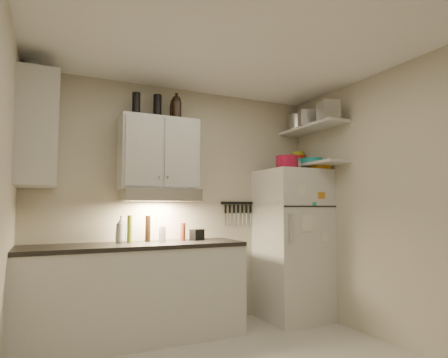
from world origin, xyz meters
name	(u,v)px	position (x,y,z in m)	size (l,w,h in m)	color
ceiling	(244,33)	(0.00, 0.00, 2.61)	(3.20, 3.00, 0.02)	white
back_wall	(180,204)	(0.00, 1.51, 1.30)	(3.20, 0.02, 2.60)	#BCB5A0
right_wall	(398,204)	(1.61, 0.00, 1.30)	(0.02, 3.00, 2.60)	#BCB5A0
base_cabinet	(135,294)	(-0.55, 1.20, 0.44)	(2.10, 0.60, 0.88)	silver
countertop	(136,246)	(-0.55, 1.20, 0.90)	(2.10, 0.62, 0.04)	black
upper_cabinet	(159,154)	(-0.30, 1.33, 1.83)	(0.80, 0.33, 0.75)	silver
side_cabinet	(38,130)	(-1.44, 1.20, 1.95)	(0.33, 0.55, 1.00)	silver
range_hood	(160,195)	(-0.30, 1.27, 1.39)	(0.76, 0.46, 0.12)	silver
fridge	(293,244)	(1.25, 1.16, 0.85)	(0.70, 0.68, 1.70)	silver
shelf_hi	(312,128)	(1.45, 1.02, 2.20)	(0.30, 0.95, 0.03)	silver
shelf_lo	(312,165)	(1.45, 1.02, 1.76)	(0.30, 0.95, 0.03)	silver
knife_strip	(237,203)	(0.70, 1.49, 1.32)	(0.42, 0.02, 0.03)	black
dutch_oven	(287,162)	(1.09, 1.02, 1.77)	(0.25, 0.25, 0.14)	maroon
book_stack	(318,166)	(1.49, 0.97, 1.74)	(0.20, 0.25, 0.08)	#C68018
spice_jar	(298,166)	(1.29, 1.08, 1.75)	(0.06, 0.06, 0.10)	silver
stock_pot	(299,124)	(1.50, 1.34, 2.32)	(0.29, 0.29, 0.21)	silver
tin_a	(307,118)	(1.39, 1.02, 2.31)	(0.18, 0.17, 0.18)	#AAAAAD
tin_b	(328,110)	(1.38, 0.65, 2.31)	(0.19, 0.19, 0.19)	#AAAAAD
bowl_teal	(298,163)	(1.47, 1.33, 1.82)	(0.22, 0.22, 0.09)	teal
bowl_orange	(298,158)	(1.50, 1.36, 1.89)	(0.18, 0.18, 0.05)	red
bowl_yellow	(298,154)	(1.50, 1.36, 1.94)	(0.14, 0.14, 0.04)	gold
plates	(312,161)	(1.42, 0.99, 1.80)	(0.24, 0.24, 0.06)	teal
growler_a	(176,107)	(-0.14, 1.26, 2.33)	(0.11, 0.11, 0.25)	black
growler_b	(175,110)	(-0.12, 1.37, 2.33)	(0.11, 0.11, 0.25)	black
thermos_a	(157,107)	(-0.32, 1.34, 2.33)	(0.09, 0.09, 0.25)	black
thermos_b	(136,104)	(-0.55, 1.31, 2.32)	(0.08, 0.08, 0.24)	black
side_jar	(31,68)	(-1.51, 1.31, 2.54)	(0.14, 0.14, 0.18)	silver
soap_bottle	(121,228)	(-0.68, 1.31, 1.07)	(0.11, 0.12, 0.30)	silver
pepper_mill	(183,232)	(-0.05, 1.28, 1.01)	(0.06, 0.06, 0.19)	brown
oil_bottle	(130,229)	(-0.59, 1.30, 1.06)	(0.05, 0.05, 0.27)	#5A6D1B
vinegar_bottle	(148,229)	(-0.40, 1.34, 1.05)	(0.06, 0.06, 0.26)	black
clear_bottle	(162,234)	(-0.28, 1.22, 1.00)	(0.05, 0.05, 0.16)	silver
red_jar	(162,234)	(-0.25, 1.34, 0.99)	(0.07, 0.07, 0.14)	maroon
caddy	(197,235)	(0.12, 1.30, 0.98)	(0.13, 0.10, 0.12)	black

